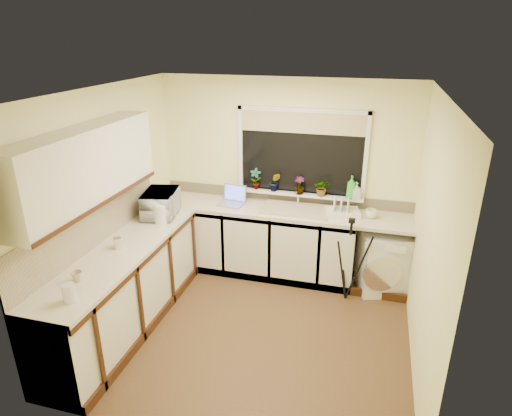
{
  "coord_description": "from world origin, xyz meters",
  "views": [
    {
      "loc": [
        1.06,
        -3.76,
        2.94
      ],
      "look_at": [
        -0.12,
        0.55,
        1.15
      ],
      "focal_mm": 31.06,
      "sensor_mm": 36.0,
      "label": 1
    }
  ],
  "objects_px": {
    "dish_rack": "(342,213)",
    "cup_back": "(371,214)",
    "tripod": "(348,260)",
    "plant_c": "(299,185)",
    "steel_jar": "(118,243)",
    "soap_bottle_green": "(351,187)",
    "plant_d": "(322,188)",
    "washing_machine": "(382,261)",
    "plant_a": "(256,179)",
    "glass_jug": "(69,293)",
    "plant_b": "(275,182)",
    "kettle": "(161,214)",
    "soap_bottle_clear": "(356,191)",
    "cup_left": "(77,277)",
    "microwave": "(161,203)",
    "laptop": "(233,199)"
  },
  "relations": [
    {
      "from": "dish_rack",
      "to": "plant_c",
      "type": "relative_size",
      "value": 1.79
    },
    {
      "from": "tripod",
      "to": "cup_left",
      "type": "relative_size",
      "value": 10.27
    },
    {
      "from": "glass_jug",
      "to": "plant_b",
      "type": "distance_m",
      "value": 2.85
    },
    {
      "from": "steel_jar",
      "to": "soap_bottle_green",
      "type": "height_order",
      "value": "soap_bottle_green"
    },
    {
      "from": "glass_jug",
      "to": "plant_d",
      "type": "xyz_separation_m",
      "value": [
        1.69,
        2.61,
        0.18
      ]
    },
    {
      "from": "kettle",
      "to": "plant_b",
      "type": "distance_m",
      "value": 1.48
    },
    {
      "from": "washing_machine",
      "to": "plant_b",
      "type": "height_order",
      "value": "plant_b"
    },
    {
      "from": "plant_a",
      "to": "soap_bottle_green",
      "type": "bearing_deg",
      "value": -1.51
    },
    {
      "from": "plant_a",
      "to": "cup_left",
      "type": "relative_size",
      "value": 2.72
    },
    {
      "from": "plant_a",
      "to": "plant_b",
      "type": "xyz_separation_m",
      "value": [
        0.26,
        -0.01,
        -0.02
      ]
    },
    {
      "from": "plant_d",
      "to": "soap_bottle_green",
      "type": "distance_m",
      "value": 0.35
    },
    {
      "from": "dish_rack",
      "to": "microwave",
      "type": "distance_m",
      "value": 2.16
    },
    {
      "from": "microwave",
      "to": "soap_bottle_green",
      "type": "distance_m",
      "value": 2.28
    },
    {
      "from": "soap_bottle_green",
      "to": "plant_b",
      "type": "bearing_deg",
      "value": 178.84
    },
    {
      "from": "tripod",
      "to": "plant_b",
      "type": "xyz_separation_m",
      "value": [
        -1.01,
        0.59,
        0.66
      ]
    },
    {
      "from": "cup_back",
      "to": "laptop",
      "type": "bearing_deg",
      "value": 179.28
    },
    {
      "from": "soap_bottle_green",
      "to": "cup_back",
      "type": "relative_size",
      "value": 2.15
    },
    {
      "from": "glass_jug",
      "to": "plant_d",
      "type": "height_order",
      "value": "plant_d"
    },
    {
      "from": "microwave",
      "to": "washing_machine",
      "type": "bearing_deg",
      "value": -90.47
    },
    {
      "from": "laptop",
      "to": "plant_a",
      "type": "bearing_deg",
      "value": 46.89
    },
    {
      "from": "soap_bottle_clear",
      "to": "cup_left",
      "type": "bearing_deg",
      "value": -133.81
    },
    {
      "from": "microwave",
      "to": "plant_d",
      "type": "bearing_deg",
      "value": -78.96
    },
    {
      "from": "plant_c",
      "to": "cup_left",
      "type": "xyz_separation_m",
      "value": [
        -1.55,
        -2.32,
        -0.21
      ]
    },
    {
      "from": "plant_d",
      "to": "soap_bottle_clear",
      "type": "distance_m",
      "value": 0.41
    },
    {
      "from": "kettle",
      "to": "plant_a",
      "type": "relative_size",
      "value": 0.78
    },
    {
      "from": "kettle",
      "to": "cup_back",
      "type": "distance_m",
      "value": 2.43
    },
    {
      "from": "cup_back",
      "to": "plant_c",
      "type": "bearing_deg",
      "value": 167.9
    },
    {
      "from": "microwave",
      "to": "soap_bottle_green",
      "type": "relative_size",
      "value": 1.86
    },
    {
      "from": "glass_jug",
      "to": "microwave",
      "type": "relative_size",
      "value": 0.29
    },
    {
      "from": "plant_b",
      "to": "soap_bottle_green",
      "type": "xyz_separation_m",
      "value": [
        0.95,
        -0.02,
        0.02
      ]
    },
    {
      "from": "plant_c",
      "to": "cup_back",
      "type": "distance_m",
      "value": 0.93
    },
    {
      "from": "tripod",
      "to": "plant_c",
      "type": "distance_m",
      "value": 1.11
    },
    {
      "from": "kettle",
      "to": "soap_bottle_green",
      "type": "bearing_deg",
      "value": 25.15
    },
    {
      "from": "cup_left",
      "to": "microwave",
      "type": "bearing_deg",
      "value": 89.01
    },
    {
      "from": "kettle",
      "to": "microwave",
      "type": "relative_size",
      "value": 0.4
    },
    {
      "from": "tripod",
      "to": "soap_bottle_green",
      "type": "bearing_deg",
      "value": 95.09
    },
    {
      "from": "tripod",
      "to": "cup_back",
      "type": "distance_m",
      "value": 0.61
    },
    {
      "from": "soap_bottle_clear",
      "to": "cup_left",
      "type": "distance_m",
      "value": 3.24
    },
    {
      "from": "dish_rack",
      "to": "tripod",
      "type": "distance_m",
      "value": 0.59
    },
    {
      "from": "plant_d",
      "to": "washing_machine",
      "type": "bearing_deg",
      "value": -16.56
    },
    {
      "from": "tripod",
      "to": "plant_a",
      "type": "distance_m",
      "value": 1.56
    },
    {
      "from": "plant_d",
      "to": "soap_bottle_clear",
      "type": "bearing_deg",
      "value": 0.63
    },
    {
      "from": "steel_jar",
      "to": "plant_d",
      "type": "relative_size",
      "value": 0.55
    },
    {
      "from": "kettle",
      "to": "soap_bottle_clear",
      "type": "distance_m",
      "value": 2.32
    },
    {
      "from": "kettle",
      "to": "cup_left",
      "type": "bearing_deg",
      "value": -95.4
    },
    {
      "from": "plant_a",
      "to": "glass_jug",
      "type": "bearing_deg",
      "value": -107.63
    },
    {
      "from": "plant_c",
      "to": "plant_d",
      "type": "relative_size",
      "value": 1.05
    },
    {
      "from": "glass_jug",
      "to": "cup_left",
      "type": "height_order",
      "value": "glass_jug"
    },
    {
      "from": "steel_jar",
      "to": "plant_d",
      "type": "bearing_deg",
      "value": 42.39
    },
    {
      "from": "dish_rack",
      "to": "cup_back",
      "type": "xyz_separation_m",
      "value": [
        0.33,
        -0.01,
        0.02
      ]
    }
  ]
}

